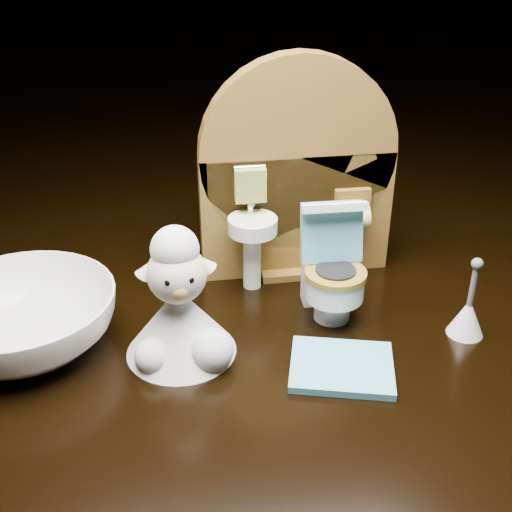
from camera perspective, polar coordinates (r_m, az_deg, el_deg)
The scene contains 6 objects.
backdrop_panel at distance 0.43m, azimuth 3.58°, elevation 6.49°, with size 0.13×0.05×0.15m.
toy_toilet at distance 0.40m, azimuth 6.73°, elevation -1.61°, with size 0.04×0.05×0.07m.
bath_mat at distance 0.36m, azimuth 7.63°, elevation -9.74°, with size 0.06×0.05×0.00m, color #5AACCD.
toilet_brush at distance 0.40m, azimuth 18.30°, elevation -4.96°, with size 0.02×0.02×0.05m.
plush_lamb at distance 0.36m, azimuth -6.78°, elevation -4.96°, with size 0.06×0.06×0.08m.
ceramic_bowl at distance 0.40m, azimuth -20.00°, elevation -5.41°, with size 0.11×0.11×0.03m, color white.
Camera 1 is at (-0.09, -0.32, 0.23)m, focal length 45.00 mm.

